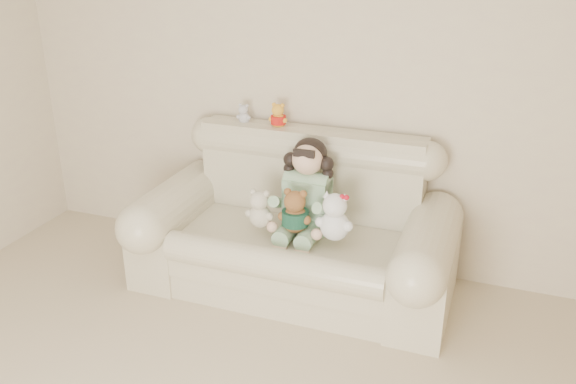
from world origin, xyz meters
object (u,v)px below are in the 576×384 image
(seated_child, at_px, (308,185))
(white_cat, at_px, (335,212))
(sofa, at_px, (293,219))
(cream_teddy, at_px, (260,205))
(brown_teddy, at_px, (295,207))

(seated_child, bearing_deg, white_cat, -39.54)
(sofa, relative_size, white_cat, 5.61)
(white_cat, height_order, cream_teddy, white_cat)
(sofa, distance_m, cream_teddy, 0.27)
(seated_child, bearing_deg, sofa, -128.61)
(white_cat, bearing_deg, cream_teddy, 176.03)
(brown_teddy, height_order, cream_teddy, brown_teddy)
(seated_child, relative_size, brown_teddy, 1.86)
(brown_teddy, bearing_deg, seated_child, 66.67)
(seated_child, distance_m, white_cat, 0.35)
(seated_child, xyz_separation_m, white_cat, (0.26, -0.23, -0.05))
(white_cat, bearing_deg, brown_teddy, 173.30)
(white_cat, distance_m, cream_teddy, 0.50)
(brown_teddy, bearing_deg, sofa, 93.36)
(cream_teddy, bearing_deg, brown_teddy, 8.86)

